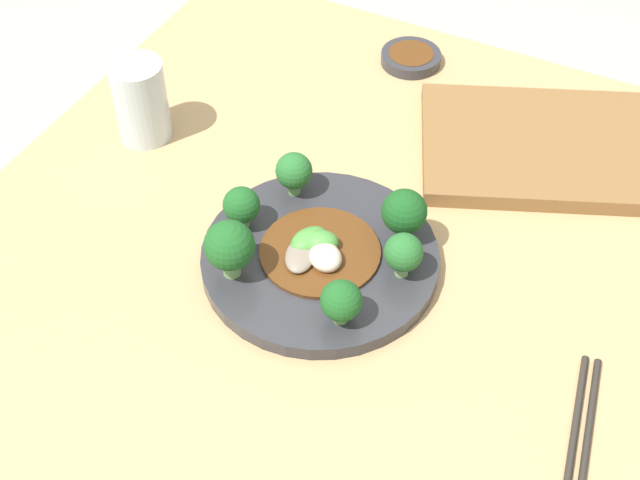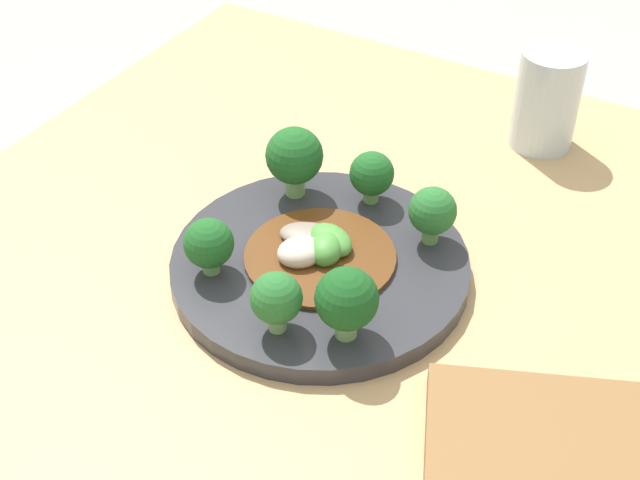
# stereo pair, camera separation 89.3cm
# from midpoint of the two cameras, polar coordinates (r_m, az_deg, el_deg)

# --- Properties ---
(table) EXTENTS (0.86, 0.84, 0.74)m
(table) POSITION_cam_midpoint_polar(r_m,az_deg,el_deg) (1.06, -14.18, -23.91)
(table) COLOR tan
(table) RESTS_ON ground_plane
(plate) EXTENTS (0.25, 0.25, 0.02)m
(plate) POSITION_cam_midpoint_polar(r_m,az_deg,el_deg) (0.73, -23.76, -15.17)
(plate) COLOR #333338
(plate) RESTS_ON table
(broccoli_southeast) EXTENTS (0.04, 0.04, 0.05)m
(broccoli_southeast) POSITION_cam_midpoint_polar(r_m,az_deg,el_deg) (0.65, -25.33, -20.52)
(broccoli_southeast) COLOR #7AAD5B
(broccoli_southeast) RESTS_ON plate
(broccoli_southwest) EXTENTS (0.05, 0.05, 0.07)m
(broccoli_southwest) POSITION_cam_midpoint_polar(r_m,az_deg,el_deg) (0.72, -32.42, -14.27)
(broccoli_southwest) COLOR #89B76B
(broccoli_southwest) RESTS_ON plate
(broccoli_east) EXTENTS (0.04, 0.04, 0.05)m
(broccoli_east) POSITION_cam_midpoint_polar(r_m,az_deg,el_deg) (0.65, -18.50, -16.36)
(broccoli_east) COLOR #89B76B
(broccoli_east) RESTS_ON plate
(broccoli_northwest) EXTENTS (0.04, 0.04, 0.05)m
(broccoli_northwest) POSITION_cam_midpoint_polar(r_m,az_deg,el_deg) (0.75, -24.71, -7.29)
(broccoli_northwest) COLOR #70A356
(broccoli_northwest) RESTS_ON plate
(broccoli_west) EXTENTS (0.04, 0.04, 0.05)m
(broccoli_west) POSITION_cam_midpoint_polar(r_m,az_deg,el_deg) (0.75, -29.64, -10.28)
(broccoli_west) COLOR #7AAD5B
(broccoli_west) RESTS_ON plate
(broccoli_northeast) EXTENTS (0.05, 0.05, 0.06)m
(broccoli_northeast) POSITION_cam_midpoint_polar(r_m,az_deg,el_deg) (0.67, -17.29, -12.22)
(broccoli_northeast) COLOR #89B76B
(broccoli_northeast) RESTS_ON plate
(stirfry_center) EXTENTS (0.13, 0.13, 0.02)m
(stirfry_center) POSITION_cam_midpoint_polar(r_m,az_deg,el_deg) (0.71, -24.42, -14.67)
(stirfry_center) COLOR #5B3314
(stirfry_center) RESTS_ON plate
(drinking_glass) EXTENTS (0.06, 0.06, 0.10)m
(drinking_glass) POSITION_cam_midpoint_polar(r_m,az_deg,el_deg) (0.91, -33.24, -0.32)
(drinking_glass) COLOR silver
(drinking_glass) RESTS_ON table
(chopsticks) EXTENTS (0.05, 0.22, 0.01)m
(chopsticks) POSITION_cam_midpoint_polar(r_m,az_deg,el_deg) (0.61, -6.32, -36.48)
(chopsticks) COLOR #2D2823
(chopsticks) RESTS_ON table
(sauce_dish) EXTENTS (0.08, 0.08, 0.02)m
(sauce_dish) POSITION_cam_midpoint_polar(r_m,az_deg,el_deg) (0.91, -10.26, 4.66)
(sauce_dish) COLOR #333338
(sauce_dish) RESTS_ON table
(cutting_board) EXTENTS (0.34, 0.30, 0.02)m
(cutting_board) POSITION_cam_midpoint_polar(r_m,az_deg,el_deg) (0.77, -1.26, -4.44)
(cutting_board) COLOR brown
(cutting_board) RESTS_ON table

